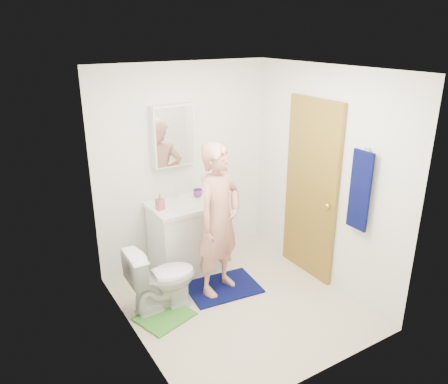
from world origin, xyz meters
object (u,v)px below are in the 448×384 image
(towel, at_px, (360,191))
(soap_dispenser, at_px, (160,202))
(toilet, at_px, (162,278))
(man, at_px, (219,220))
(medicine_cabinet, at_px, (173,136))
(vanity_cabinet, at_px, (185,239))
(toothbrush_cup, at_px, (198,193))

(towel, distance_m, soap_dispenser, 2.11)
(toilet, relative_size, soap_dispenser, 4.01)
(soap_dispenser, xyz_separation_m, man, (0.40, -0.59, -0.09))
(toilet, bearing_deg, soap_dispenser, -23.67)
(soap_dispenser, bearing_deg, towel, -44.86)
(medicine_cabinet, relative_size, man, 0.42)
(man, bearing_deg, soap_dispenser, 103.28)
(medicine_cabinet, bearing_deg, vanity_cabinet, -90.00)
(medicine_cabinet, height_order, toilet, medicine_cabinet)
(towel, relative_size, man, 0.48)
(vanity_cabinet, bearing_deg, man, -80.34)
(towel, xyz_separation_m, toothbrush_cup, (-0.94, 1.60, -0.35))
(vanity_cabinet, relative_size, medicine_cabinet, 1.14)
(vanity_cabinet, height_order, toothbrush_cup, toothbrush_cup)
(toilet, height_order, soap_dispenser, soap_dispenser)
(vanity_cabinet, bearing_deg, medicine_cabinet, 90.00)
(medicine_cabinet, distance_m, man, 1.12)
(vanity_cabinet, xyz_separation_m, man, (0.10, -0.60, 0.45))
(toothbrush_cup, bearing_deg, toilet, -138.82)
(soap_dispenser, bearing_deg, man, -55.77)
(soap_dispenser, relative_size, toothbrush_cup, 1.53)
(vanity_cabinet, height_order, soap_dispenser, soap_dispenser)
(toilet, xyz_separation_m, toothbrush_cup, (0.80, 0.70, 0.54))
(towel, height_order, toothbrush_cup, towel)
(vanity_cabinet, height_order, toilet, vanity_cabinet)
(soap_dispenser, xyz_separation_m, toothbrush_cup, (0.54, 0.13, -0.04))
(towel, relative_size, toothbrush_cup, 6.89)
(toilet, distance_m, toothbrush_cup, 1.19)
(vanity_cabinet, distance_m, soap_dispenser, 0.62)
(towel, xyz_separation_m, toilet, (-1.74, 0.90, -0.89))
(towel, distance_m, man, 1.45)
(medicine_cabinet, xyz_separation_m, toothbrush_cup, (0.24, -0.11, -0.70))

